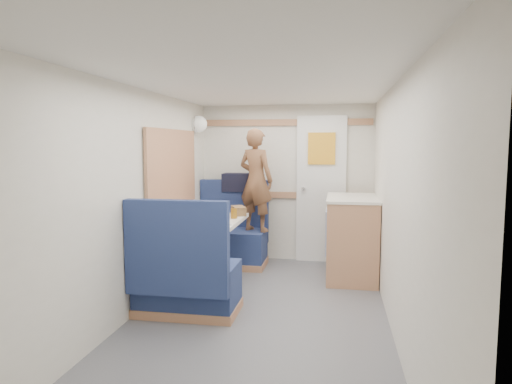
% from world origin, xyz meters
% --- Properties ---
extents(floor, '(4.50, 4.50, 0.00)m').
position_xyz_m(floor, '(0.00, 0.00, 0.00)').
color(floor, '#515156').
rests_on(floor, ground).
extents(ceiling, '(4.50, 4.50, 0.00)m').
position_xyz_m(ceiling, '(0.00, 0.00, 2.00)').
color(ceiling, silver).
rests_on(ceiling, wall_back).
extents(wall_back, '(2.20, 0.02, 2.00)m').
position_xyz_m(wall_back, '(0.00, 2.25, 1.00)').
color(wall_back, silver).
rests_on(wall_back, floor).
extents(wall_left, '(0.02, 4.50, 2.00)m').
position_xyz_m(wall_left, '(-1.10, 0.00, 1.00)').
color(wall_left, silver).
rests_on(wall_left, floor).
extents(wall_right, '(0.02, 4.50, 2.00)m').
position_xyz_m(wall_right, '(1.10, 0.00, 1.00)').
color(wall_right, silver).
rests_on(wall_right, floor).
extents(oak_trim_low, '(2.15, 0.02, 0.08)m').
position_xyz_m(oak_trim_low, '(0.00, 2.23, 0.85)').
color(oak_trim_low, '#A66D4B').
rests_on(oak_trim_low, wall_back).
extents(oak_trim_high, '(2.15, 0.02, 0.08)m').
position_xyz_m(oak_trim_high, '(0.00, 2.23, 1.78)').
color(oak_trim_high, '#A66D4B').
rests_on(oak_trim_high, wall_back).
extents(side_window, '(0.04, 1.30, 0.72)m').
position_xyz_m(side_window, '(-1.08, 1.00, 1.25)').
color(side_window, '#B3C0A3').
rests_on(side_window, wall_left).
extents(rear_door, '(0.62, 0.12, 1.86)m').
position_xyz_m(rear_door, '(0.45, 2.22, 0.97)').
color(rear_door, white).
rests_on(rear_door, wall_back).
extents(dinette_table, '(0.62, 0.92, 0.72)m').
position_xyz_m(dinette_table, '(-0.65, 1.00, 0.57)').
color(dinette_table, white).
rests_on(dinette_table, floor).
extents(bench_far, '(0.90, 0.59, 1.05)m').
position_xyz_m(bench_far, '(-0.65, 1.86, 0.30)').
color(bench_far, '#17284A').
rests_on(bench_far, floor).
extents(bench_near, '(0.90, 0.59, 1.05)m').
position_xyz_m(bench_near, '(-0.65, 0.14, 0.30)').
color(bench_near, '#17284A').
rests_on(bench_near, floor).
extents(ledge, '(0.90, 0.14, 0.04)m').
position_xyz_m(ledge, '(-0.65, 2.12, 0.88)').
color(ledge, '#A66D4B').
rests_on(ledge, bench_far).
extents(dome_light, '(0.20, 0.20, 0.20)m').
position_xyz_m(dome_light, '(-1.04, 1.85, 1.75)').
color(dome_light, white).
rests_on(dome_light, wall_left).
extents(galley_counter, '(0.57, 0.92, 0.92)m').
position_xyz_m(galley_counter, '(0.82, 1.55, 0.47)').
color(galley_counter, '#A66D4B').
rests_on(galley_counter, floor).
extents(person, '(0.53, 0.45, 1.24)m').
position_xyz_m(person, '(-0.32, 1.81, 1.07)').
color(person, brown).
rests_on(person, bench_far).
extents(duffel_bag, '(0.49, 0.25, 0.23)m').
position_xyz_m(duffel_bag, '(-0.56, 2.12, 1.02)').
color(duffel_bag, black).
rests_on(duffel_bag, ledge).
extents(tray, '(0.33, 0.38, 0.02)m').
position_xyz_m(tray, '(-0.50, 0.74, 0.73)').
color(tray, white).
rests_on(tray, dinette_table).
extents(orange_fruit, '(0.07, 0.07, 0.07)m').
position_xyz_m(orange_fruit, '(-0.56, 0.85, 0.77)').
color(orange_fruit, '#DA5A09').
rests_on(orange_fruit, tray).
extents(cheese_block, '(0.12, 0.09, 0.04)m').
position_xyz_m(cheese_block, '(-0.56, 0.83, 0.76)').
color(cheese_block, '#EAD487').
rests_on(cheese_block, tray).
extents(wine_glass, '(0.08, 0.08, 0.17)m').
position_xyz_m(wine_glass, '(-0.72, 0.97, 0.84)').
color(wine_glass, white).
rests_on(wine_glass, dinette_table).
extents(tumbler_left, '(0.07, 0.07, 0.11)m').
position_xyz_m(tumbler_left, '(-0.80, 0.66, 0.78)').
color(tumbler_left, white).
rests_on(tumbler_left, dinette_table).
extents(tumbler_mid, '(0.07, 0.07, 0.11)m').
position_xyz_m(tumbler_mid, '(-0.77, 1.36, 0.78)').
color(tumbler_mid, white).
rests_on(tumbler_mid, dinette_table).
extents(tumbler_right, '(0.07, 0.07, 0.11)m').
position_xyz_m(tumbler_right, '(-0.59, 1.06, 0.77)').
color(tumbler_right, silver).
rests_on(tumbler_right, dinette_table).
extents(beer_glass, '(0.07, 0.07, 0.11)m').
position_xyz_m(beer_glass, '(-0.43, 1.06, 0.77)').
color(beer_glass, '#8B5A14').
rests_on(beer_glass, dinette_table).
extents(pepper_grinder, '(0.04, 0.04, 0.10)m').
position_xyz_m(pepper_grinder, '(-0.53, 1.10, 0.77)').
color(pepper_grinder, black).
rests_on(pepper_grinder, dinette_table).
extents(bread_loaf, '(0.21, 0.26, 0.10)m').
position_xyz_m(bread_loaf, '(-0.43, 1.30, 0.77)').
color(bread_loaf, brown).
rests_on(bread_loaf, dinette_table).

